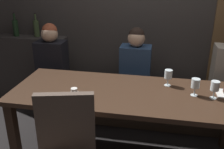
{
  "coord_description": "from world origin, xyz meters",
  "views": [
    {
      "loc": [
        0.27,
        -2.18,
        1.8
      ],
      "look_at": [
        -0.18,
        0.15,
        0.84
      ],
      "focal_mm": 41.42,
      "sensor_mm": 36.0,
      "label": 1
    }
  ],
  "objects_px": {
    "wine_glass_center_front": "(215,87)",
    "espresso_cup": "(74,92)",
    "wine_glass_near_left": "(168,75)",
    "banquette_bench": "(134,104)",
    "wine_bottle_pale_label": "(36,28)",
    "diner_bearded": "(136,61)",
    "wine_bottle_dark_red": "(16,27)",
    "dining_table": "(127,100)",
    "diner_redhead": "(52,56)",
    "wine_glass_far_right": "(195,84)"
  },
  "relations": [
    {
      "from": "wine_bottle_dark_red",
      "to": "wine_glass_near_left",
      "type": "xyz_separation_m",
      "value": [
        2.08,
        -0.83,
        -0.22
      ]
    },
    {
      "from": "diner_redhead",
      "to": "wine_glass_center_front",
      "type": "relative_size",
      "value": 4.69
    },
    {
      "from": "wine_glass_center_front",
      "to": "espresso_cup",
      "type": "distance_m",
      "value": 1.26
    },
    {
      "from": "dining_table",
      "to": "wine_bottle_dark_red",
      "type": "xyz_separation_m",
      "value": [
        -1.71,
        1.04,
        0.42
      ]
    },
    {
      "from": "wine_glass_center_front",
      "to": "espresso_cup",
      "type": "relative_size",
      "value": 1.37
    },
    {
      "from": "wine_glass_near_left",
      "to": "banquette_bench",
      "type": "bearing_deg",
      "value": 127.26
    },
    {
      "from": "dining_table",
      "to": "wine_glass_near_left",
      "type": "xyz_separation_m",
      "value": [
        0.37,
        0.21,
        0.2
      ]
    },
    {
      "from": "diner_bearded",
      "to": "wine_bottle_pale_label",
      "type": "bearing_deg",
      "value": 166.25
    },
    {
      "from": "diner_redhead",
      "to": "wine_bottle_pale_label",
      "type": "height_order",
      "value": "wine_bottle_pale_label"
    },
    {
      "from": "wine_glass_far_right",
      "to": "wine_bottle_dark_red",
      "type": "bearing_deg",
      "value": 156.57
    },
    {
      "from": "wine_glass_near_left",
      "to": "espresso_cup",
      "type": "distance_m",
      "value": 0.92
    },
    {
      "from": "wine_glass_near_left",
      "to": "wine_glass_center_front",
      "type": "bearing_deg",
      "value": -26.95
    },
    {
      "from": "wine_bottle_pale_label",
      "to": "wine_glass_near_left",
      "type": "relative_size",
      "value": 1.99
    },
    {
      "from": "banquette_bench",
      "to": "dining_table",
      "type": "bearing_deg",
      "value": -90.0
    },
    {
      "from": "dining_table",
      "to": "wine_bottle_pale_label",
      "type": "xyz_separation_m",
      "value": [
        -1.41,
        1.07,
        0.42
      ]
    },
    {
      "from": "wine_glass_center_front",
      "to": "wine_bottle_dark_red",
      "type": "bearing_deg",
      "value": 157.45
    },
    {
      "from": "wine_bottle_pale_label",
      "to": "wine_glass_center_front",
      "type": "height_order",
      "value": "wine_bottle_pale_label"
    },
    {
      "from": "banquette_bench",
      "to": "diner_redhead",
      "type": "bearing_deg",
      "value": -178.56
    },
    {
      "from": "diner_bearded",
      "to": "wine_bottle_pale_label",
      "type": "height_order",
      "value": "wine_bottle_pale_label"
    },
    {
      "from": "diner_redhead",
      "to": "wine_bottle_dark_red",
      "type": "height_order",
      "value": "wine_bottle_dark_red"
    },
    {
      "from": "dining_table",
      "to": "wine_glass_far_right",
      "type": "distance_m",
      "value": 0.64
    },
    {
      "from": "diner_bearded",
      "to": "espresso_cup",
      "type": "bearing_deg",
      "value": -117.97
    },
    {
      "from": "espresso_cup",
      "to": "dining_table",
      "type": "bearing_deg",
      "value": 18.25
    },
    {
      "from": "banquette_bench",
      "to": "wine_bottle_dark_red",
      "type": "height_order",
      "value": "wine_bottle_dark_red"
    },
    {
      "from": "dining_table",
      "to": "banquette_bench",
      "type": "bearing_deg",
      "value": 90.0
    },
    {
      "from": "banquette_bench",
      "to": "wine_glass_near_left",
      "type": "xyz_separation_m",
      "value": [
        0.37,
        -0.49,
        0.62
      ]
    },
    {
      "from": "banquette_bench",
      "to": "wine_bottle_pale_label",
      "type": "height_order",
      "value": "wine_bottle_pale_label"
    },
    {
      "from": "wine_bottle_pale_label",
      "to": "dining_table",
      "type": "bearing_deg",
      "value": -37.11
    },
    {
      "from": "banquette_bench",
      "to": "wine_glass_near_left",
      "type": "relative_size",
      "value": 15.24
    },
    {
      "from": "banquette_bench",
      "to": "diner_redhead",
      "type": "distance_m",
      "value": 1.2
    },
    {
      "from": "dining_table",
      "to": "wine_glass_near_left",
      "type": "bearing_deg",
      "value": 30.06
    },
    {
      "from": "wine_bottle_dark_red",
      "to": "wine_glass_far_right",
      "type": "bearing_deg",
      "value": -23.43
    },
    {
      "from": "espresso_cup",
      "to": "diner_redhead",
      "type": "bearing_deg",
      "value": 124.68
    },
    {
      "from": "banquette_bench",
      "to": "wine_glass_center_front",
      "type": "xyz_separation_m",
      "value": [
        0.77,
        -0.69,
        0.62
      ]
    },
    {
      "from": "diner_redhead",
      "to": "diner_bearded",
      "type": "xyz_separation_m",
      "value": [
        1.04,
        0.05,
        -0.01
      ]
    },
    {
      "from": "diner_bearded",
      "to": "espresso_cup",
      "type": "height_order",
      "value": "diner_bearded"
    },
    {
      "from": "banquette_bench",
      "to": "diner_bearded",
      "type": "xyz_separation_m",
      "value": [
        -0.01,
        0.02,
        0.58
      ]
    },
    {
      "from": "diner_bearded",
      "to": "espresso_cup",
      "type": "relative_size",
      "value": 6.25
    },
    {
      "from": "banquette_bench",
      "to": "wine_bottle_dark_red",
      "type": "xyz_separation_m",
      "value": [
        -1.71,
        0.34,
        0.84
      ]
    },
    {
      "from": "diner_bearded",
      "to": "wine_bottle_dark_red",
      "type": "bearing_deg",
      "value": 169.54
    },
    {
      "from": "wine_bottle_dark_red",
      "to": "wine_glass_near_left",
      "type": "distance_m",
      "value": 2.24
    },
    {
      "from": "wine_bottle_dark_red",
      "to": "wine_glass_center_front",
      "type": "bearing_deg",
      "value": -22.55
    },
    {
      "from": "wine_glass_center_front",
      "to": "wine_glass_near_left",
      "type": "height_order",
      "value": "same"
    },
    {
      "from": "wine_glass_far_right",
      "to": "wine_glass_near_left",
      "type": "xyz_separation_m",
      "value": [
        -0.24,
        0.18,
        -0.0
      ]
    },
    {
      "from": "diner_redhead",
      "to": "wine_glass_center_front",
      "type": "distance_m",
      "value": 1.93
    },
    {
      "from": "wine_glass_center_front",
      "to": "wine_glass_far_right",
      "type": "height_order",
      "value": "same"
    },
    {
      "from": "diner_redhead",
      "to": "wine_glass_far_right",
      "type": "xyz_separation_m",
      "value": [
        1.65,
        -0.64,
        0.04
      ]
    },
    {
      "from": "diner_redhead",
      "to": "wine_glass_near_left",
      "type": "height_order",
      "value": "diner_redhead"
    },
    {
      "from": "wine_bottle_pale_label",
      "to": "banquette_bench",
      "type": "bearing_deg",
      "value": -14.65
    },
    {
      "from": "diner_bearded",
      "to": "wine_glass_center_front",
      "type": "xyz_separation_m",
      "value": [
        0.77,
        -0.71,
        0.05
      ]
    }
  ]
}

